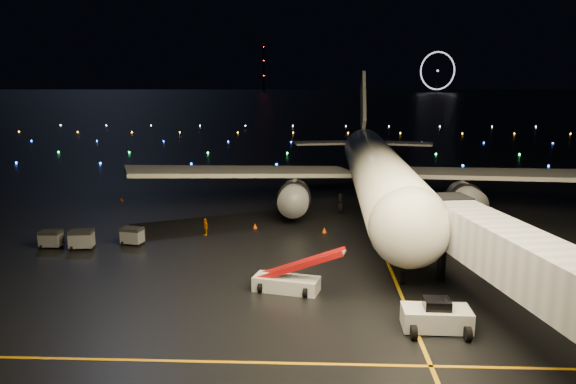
% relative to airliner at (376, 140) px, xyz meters
% --- Properties ---
extents(ground, '(2000.00, 2000.00, 0.00)m').
position_rel_airliner_xyz_m(ground, '(-12.99, 272.69, -8.13)').
color(ground, black).
rests_on(ground, ground).
extents(lane_centre, '(0.25, 80.00, 0.02)m').
position_rel_airliner_xyz_m(lane_centre, '(-0.99, -12.31, -8.12)').
color(lane_centre, '#D08F0A').
rests_on(lane_centre, ground).
extents(lane_cross, '(60.00, 0.25, 0.02)m').
position_rel_airliner_xyz_m(lane_cross, '(-17.99, -37.31, -8.12)').
color(lane_cross, '#D08F0A').
rests_on(lane_cross, ground).
extents(airliner, '(58.63, 55.82, 16.27)m').
position_rel_airliner_xyz_m(airliner, '(0.00, 0.00, 0.00)').
color(airliner, silver).
rests_on(airliner, ground).
extents(pushback_tug, '(4.12, 2.22, 1.94)m').
position_rel_airliner_xyz_m(pushback_tug, '(0.23, -32.73, -7.16)').
color(pushback_tug, silver).
rests_on(pushback_tug, ground).
extents(belt_loader, '(7.10, 3.47, 3.32)m').
position_rel_airliner_xyz_m(belt_loader, '(-9.14, -26.70, -6.47)').
color(belt_loader, silver).
rests_on(belt_loader, ground).
extents(crew_c, '(0.75, 1.06, 1.67)m').
position_rel_airliner_xyz_m(crew_c, '(-17.69, -12.22, -7.30)').
color(crew_c, orange).
rests_on(crew_c, ground).
extents(safety_cone_0, '(0.58, 0.58, 0.53)m').
position_rel_airliner_xyz_m(safety_cone_0, '(-6.06, -10.78, -7.87)').
color(safety_cone_0, '#F44D04').
rests_on(safety_cone_0, ground).
extents(safety_cone_1, '(0.49, 0.49, 0.53)m').
position_rel_airliner_xyz_m(safety_cone_1, '(-9.42, -3.60, -7.87)').
color(safety_cone_1, '#F44D04').
rests_on(safety_cone_1, ground).
extents(safety_cone_2, '(0.62, 0.62, 0.54)m').
position_rel_airliner_xyz_m(safety_cone_2, '(-13.13, -9.41, -7.87)').
color(safety_cone_2, '#F44D04').
rests_on(safety_cone_2, ground).
extents(safety_cone_3, '(0.59, 0.59, 0.54)m').
position_rel_airliner_xyz_m(safety_cone_3, '(-31.18, 2.90, -7.86)').
color(safety_cone_3, '#F44D04').
rests_on(safety_cone_3, ground).
extents(ferris_wheel, '(49.33, 16.80, 52.00)m').
position_rel_airliner_xyz_m(ferris_wheel, '(157.01, 692.69, 17.87)').
color(ferris_wheel, black).
rests_on(ferris_wheel, ground).
extents(radio_mast, '(1.80, 1.80, 64.00)m').
position_rel_airliner_xyz_m(radio_mast, '(-72.99, 712.69, 23.87)').
color(radio_mast, black).
rests_on(radio_mast, ground).
extents(taxiway_lights, '(164.00, 92.00, 0.36)m').
position_rel_airliner_xyz_m(taxiway_lights, '(-12.99, 78.69, -7.95)').
color(taxiway_lights, black).
rests_on(taxiway_lights, ground).
extents(baggage_cart_0, '(2.09, 1.66, 1.58)m').
position_rel_airliner_xyz_m(baggage_cart_0, '(-23.90, -15.59, -7.34)').
color(baggage_cart_0, slate).
rests_on(baggage_cart_0, ground).
extents(baggage_cart_1, '(1.87, 1.32, 1.57)m').
position_rel_airliner_xyz_m(baggage_cart_1, '(-30.94, -16.90, -7.35)').
color(baggage_cart_1, slate).
rests_on(baggage_cart_1, ground).
extents(baggage_cart_2, '(2.18, 1.65, 1.73)m').
position_rel_airliner_xyz_m(baggage_cart_2, '(-28.01, -17.15, -7.27)').
color(baggage_cart_2, slate).
rests_on(baggage_cart_2, ground).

